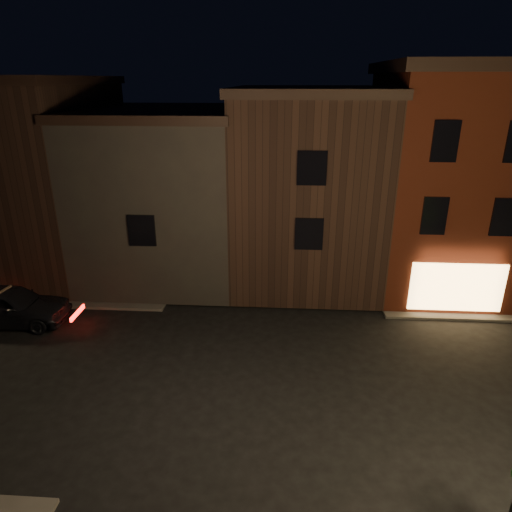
% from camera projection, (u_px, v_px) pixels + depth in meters
% --- Properties ---
extents(ground, '(120.00, 120.00, 0.00)m').
position_uv_depth(ground, '(267.00, 385.00, 15.76)').
color(ground, black).
rests_on(ground, ground).
extents(sidewalk_far_left, '(30.00, 30.00, 0.12)m').
position_uv_depth(sidewalk_far_left, '(23.00, 214.00, 35.56)').
color(sidewalk_far_left, '#2D2B28').
rests_on(sidewalk_far_left, ground).
extents(corner_building, '(6.50, 8.50, 10.50)m').
position_uv_depth(corner_building, '(441.00, 178.00, 22.11)').
color(corner_building, '#4B190D').
rests_on(corner_building, ground).
extents(row_building_a, '(7.30, 10.30, 9.40)m').
position_uv_depth(row_building_a, '(306.00, 183.00, 23.67)').
color(row_building_a, black).
rests_on(row_building_a, ground).
extents(row_building_b, '(7.80, 10.30, 8.40)m').
position_uv_depth(row_building_b, '(169.00, 190.00, 24.30)').
color(row_building_b, black).
rests_on(row_building_b, ground).
extents(row_building_c, '(7.30, 10.30, 9.90)m').
position_uv_depth(row_building_c, '(35.00, 174.00, 24.47)').
color(row_building_c, black).
rests_on(row_building_c, ground).
extents(parked_car_a, '(5.09, 2.20, 1.71)m').
position_uv_depth(parked_car_a, '(8.00, 305.00, 19.45)').
color(parked_car_a, black).
rests_on(parked_car_a, ground).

